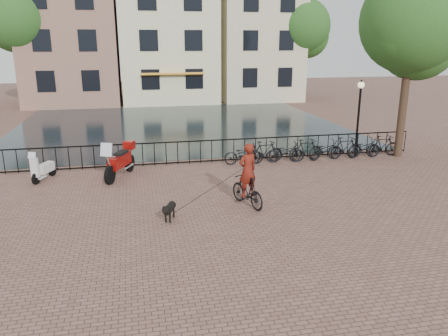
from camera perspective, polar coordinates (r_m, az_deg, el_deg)
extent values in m
plane|color=brown|center=(11.91, 3.02, -9.55)|extent=(100.00, 100.00, 0.00)
plane|color=black|center=(28.27, -6.01, 5.64)|extent=(20.00, 20.00, 0.00)
cube|color=black|center=(19.03, -3.11, 3.56)|extent=(20.00, 0.05, 0.05)
cube|color=black|center=(19.25, -3.07, 0.89)|extent=(20.00, 0.05, 0.05)
cube|color=#8B5F51|center=(40.63, -19.35, 16.58)|extent=(7.50, 9.00, 12.00)
cube|color=beige|center=(40.49, -7.52, 16.62)|extent=(8.00, 9.00, 11.00)
cube|color=orange|center=(35.90, -6.72, 12.06)|extent=(5.00, 0.60, 0.15)
cube|color=#C3B891|center=(41.92, 3.95, 17.72)|extent=(7.00, 9.00, 12.50)
cylinder|color=black|center=(38.29, -24.78, 11.80)|extent=(0.36, 0.36, 6.30)
sphere|color=#24531B|center=(38.27, -25.45, 17.15)|extent=(5.04, 5.04, 5.04)
cylinder|color=black|center=(21.48, 22.47, 8.70)|extent=(0.36, 0.36, 5.60)
sphere|color=#24531B|center=(21.36, 23.44, 17.21)|extent=(4.48, 4.48, 4.48)
cylinder|color=black|center=(40.24, 9.98, 12.92)|extent=(0.36, 0.36, 5.95)
sphere|color=#24531B|center=(40.20, 10.23, 17.76)|extent=(4.76, 4.76, 4.76)
cylinder|color=black|center=(20.86, 17.08, 5.68)|extent=(0.10, 0.10, 3.20)
sphere|color=beige|center=(20.64, 17.48, 10.32)|extent=(0.30, 0.30, 0.30)
imported|color=black|center=(14.15, 3.06, -2.93)|extent=(1.08, 1.85, 1.07)
imported|color=maroon|center=(13.89, 3.11, 0.41)|extent=(0.89, 0.73, 2.10)
imported|color=black|center=(18.94, 2.59, 1.80)|extent=(1.75, 0.70, 0.90)
imported|color=black|center=(19.18, 5.34, 2.08)|extent=(1.70, 0.63, 1.00)
imported|color=black|center=(19.49, 8.01, 2.07)|extent=(1.77, 0.78, 0.90)
imported|color=black|center=(19.82, 10.60, 2.33)|extent=(1.71, 0.71, 1.00)
imported|color=black|center=(20.20, 13.09, 2.31)|extent=(1.78, 0.82, 0.90)
imported|color=black|center=(20.61, 15.50, 2.55)|extent=(1.69, 0.56, 1.00)
imported|color=black|center=(21.07, 17.80, 2.52)|extent=(1.76, 0.75, 0.90)
imported|color=black|center=(21.54, 20.01, 2.73)|extent=(1.69, 0.59, 1.00)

